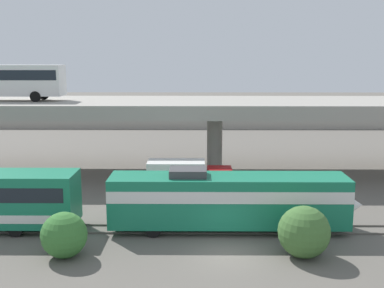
{
  "coord_description": "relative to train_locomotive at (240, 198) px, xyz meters",
  "views": [
    {
      "loc": [
        -1.8,
        -25.9,
        11.25
      ],
      "look_at": [
        -2.17,
        14.11,
        3.95
      ],
      "focal_mm": 44.45,
      "sensor_mm": 36.0,
      "label": 1
    }
  ],
  "objects": [
    {
      "name": "rail_strip_near",
      "position": [
        -1.07,
        -0.73,
        -2.13
      ],
      "size": [
        110.0,
        0.12,
        0.12
      ],
      "primitive_type": "cube",
      "color": "#59544C",
      "rests_on": "ground_plane"
    },
    {
      "name": "ground_plane",
      "position": [
        -1.07,
        -4.0,
        -2.19
      ],
      "size": [
        260.0,
        260.0,
        0.0
      ],
      "primitive_type": "plane",
      "color": "#605B54"
    },
    {
      "name": "transit_bus_on_overpass",
      "position": [
        -21.59,
        15.4,
        7.04
      ],
      "size": [
        12.0,
        2.68,
        3.4
      ],
      "rotation": [
        0.0,
        0.0,
        3.14
      ],
      "color": "silver",
      "rests_on": "highway_overpass"
    },
    {
      "name": "service_truck_west",
      "position": [
        -3.61,
        7.42,
        -0.56
      ],
      "size": [
        6.8,
        2.46,
        3.04
      ],
      "color": "maroon",
      "rests_on": "ground_plane"
    },
    {
      "name": "parked_car_3",
      "position": [
        28.14,
        52.73,
        0.13
      ],
      "size": [
        4.28,
        1.86,
        1.5
      ],
      "color": "#9E998C",
      "rests_on": "pier_parking_lot"
    },
    {
      "name": "pier_parking_lot",
      "position": [
        -1.07,
        51.0,
        -1.42
      ],
      "size": [
        74.21,
        12.14,
        1.55
      ],
      "primitive_type": "cube",
      "color": "#9E998E",
      "rests_on": "ground_plane"
    },
    {
      "name": "shrub_right",
      "position": [
        3.26,
        -4.21,
        -0.7
      ],
      "size": [
        2.98,
        2.98,
        2.98
      ],
      "primitive_type": "sphere",
      "color": "#416D33",
      "rests_on": "ground_plane"
    },
    {
      "name": "parked_car_0",
      "position": [
        -31.63,
        52.57,
        0.13
      ],
      "size": [
        4.49,
        1.89,
        1.5
      ],
      "rotation": [
        0.0,
        0.0,
        3.14
      ],
      "color": "#9E998C",
      "rests_on": "pier_parking_lot"
    },
    {
      "name": "parked_car_1",
      "position": [
        -10.41,
        53.35,
        0.13
      ],
      "size": [
        4.54,
        1.89,
        1.5
      ],
      "rotation": [
        0.0,
        0.0,
        3.14
      ],
      "color": "#9E998C",
      "rests_on": "pier_parking_lot"
    },
    {
      "name": "rail_strip_far",
      "position": [
        -1.07,
        0.73,
        -2.13
      ],
      "size": [
        110.0,
        0.12,
        0.12
      ],
      "primitive_type": "cube",
      "color": "#59544C",
      "rests_on": "ground_plane"
    },
    {
      "name": "highway_overpass",
      "position": [
        -1.07,
        16.0,
        4.23
      ],
      "size": [
        96.0,
        11.14,
        7.17
      ],
      "color": "#9E998E",
      "rests_on": "ground_plane"
    },
    {
      "name": "shrub_left",
      "position": [
        -10.38,
        -4.37,
        -0.87
      ],
      "size": [
        2.64,
        2.64,
        2.64
      ],
      "primitive_type": "sphere",
      "color": "#377432",
      "rests_on": "ground_plane"
    },
    {
      "name": "parked_car_4",
      "position": [
        4.39,
        49.48,
        0.13
      ],
      "size": [
        4.14,
        1.82,
        1.5
      ],
      "color": "#B7B7BC",
      "rests_on": "pier_parking_lot"
    },
    {
      "name": "train_locomotive",
      "position": [
        0.0,
        0.0,
        0.0
      ],
      "size": [
        16.49,
        3.04,
        4.18
      ],
      "color": "#197A56",
      "rests_on": "ground_plane"
    },
    {
      "name": "parked_car_2",
      "position": [
        -3.89,
        52.08,
        0.13
      ],
      "size": [
        4.41,
        2.0,
        1.5
      ],
      "color": "#B7B7BC",
      "rests_on": "pier_parking_lot"
    },
    {
      "name": "harbor_water",
      "position": [
        -1.07,
        74.0,
        -2.19
      ],
      "size": [
        140.0,
        36.0,
        0.01
      ],
      "primitive_type": "cube",
      "color": "#2D5170",
      "rests_on": "ground_plane"
    }
  ]
}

